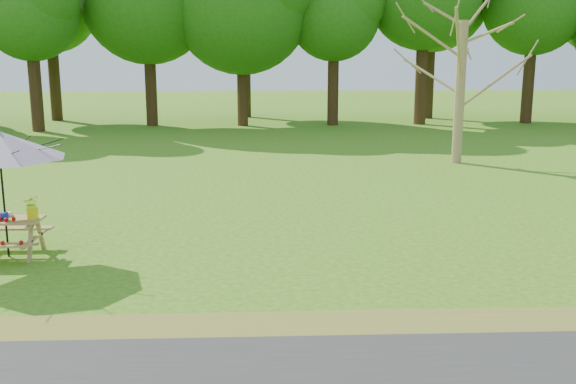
{
  "coord_description": "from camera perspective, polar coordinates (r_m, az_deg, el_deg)",
  "views": [
    {
      "loc": [
        0.86,
        -10.37,
        3.36
      ],
      "look_at": [
        1.32,
        0.5,
        1.1
      ],
      "focal_mm": 40.0,
      "sensor_mm": 36.0,
      "label": 1
    }
  ],
  "objects": [
    {
      "name": "flower_bucket",
      "position": [
        11.82,
        -21.8,
        -1.2
      ],
      "size": [
        0.31,
        0.29,
        0.41
      ],
      "color": "yellow",
      "rests_on": "picnic_table"
    },
    {
      "name": "produce_bins",
      "position": [
        12.07,
        -23.97,
        -1.92
      ],
      "size": [
        0.26,
        0.41,
        0.13
      ],
      "color": "red",
      "rests_on": "picnic_table"
    },
    {
      "name": "ground",
      "position": [
        10.94,
        -6.85,
        -6.25
      ],
      "size": [
        120.0,
        120.0,
        0.0
      ],
      "primitive_type": "plane",
      "color": "#346F15",
      "rests_on": "ground"
    },
    {
      "name": "picnic_table",
      "position": [
        12.11,
        -23.69,
        -3.79
      ],
      "size": [
        1.2,
        1.32,
        0.67
      ],
      "color": "#9F7F47",
      "rests_on": "ground"
    },
    {
      "name": "drygrass_strip",
      "position": [
        8.33,
        -8.32,
        -12.17
      ],
      "size": [
        120.0,
        1.2,
        0.01
      ],
      "primitive_type": "cube",
      "color": "olive",
      "rests_on": "ground"
    }
  ]
}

